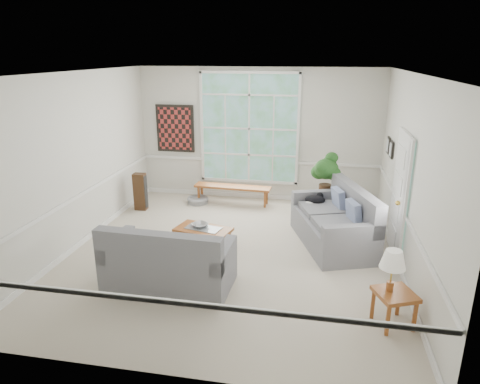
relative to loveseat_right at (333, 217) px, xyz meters
name	(u,v)px	position (x,y,z in m)	size (l,w,h in m)	color
floor	(232,253)	(-1.68, -0.69, -0.53)	(5.50, 6.00, 0.01)	#B9AD99
ceiling	(231,73)	(-1.68, -0.69, 2.48)	(5.50, 6.00, 0.02)	white
wall_back	(258,135)	(-1.68, 2.31, 0.98)	(5.50, 0.02, 3.00)	silver
wall_front	(169,249)	(-1.68, -3.69, 0.98)	(5.50, 0.02, 3.00)	silver
wall_left	(76,161)	(-4.43, -0.69, 0.98)	(0.02, 6.00, 3.00)	silver
wall_right	(411,178)	(1.07, -0.69, 0.98)	(0.02, 6.00, 3.00)	silver
window_back	(249,129)	(-1.88, 2.27, 1.13)	(2.30, 0.08, 2.40)	white
entry_door	(398,194)	(1.03, -0.09, 0.53)	(0.08, 0.90, 2.10)	white
door_sidelight	(405,200)	(1.03, -0.72, 0.63)	(0.08, 0.26, 1.90)	white
wall_art	(175,129)	(-3.63, 2.26, 1.08)	(0.90, 0.06, 1.10)	#571D1B
wall_frame_near	(391,150)	(1.03, 1.06, 1.03)	(0.04, 0.26, 0.32)	black
wall_frame_far	(388,145)	(1.03, 1.46, 1.03)	(0.04, 0.26, 0.32)	black
loveseat_right	(333,217)	(0.00, 0.00, 0.00)	(1.00, 1.93, 1.05)	slate
loveseat_front	(169,254)	(-2.38, -1.88, -0.03)	(1.82, 0.94, 0.99)	slate
coffee_table	(203,238)	(-2.23, -0.54, -0.34)	(0.96, 0.52, 0.36)	brown
pewter_bowl	(200,225)	(-2.30, -0.49, -0.12)	(0.33, 0.33, 0.08)	gray
window_bench	(233,195)	(-2.19, 1.83, -0.32)	(1.74, 0.34, 0.41)	brown
end_table	(324,206)	(-0.14, 1.25, -0.26)	(0.53, 0.53, 0.53)	brown
houseplant	(326,174)	(-0.14, 1.20, 0.45)	(0.52, 0.52, 0.89)	#1F4B1A
side_table	(393,308)	(0.72, -2.31, -0.29)	(0.46, 0.46, 0.46)	brown
table_lamp	(392,271)	(0.65, -2.28, 0.22)	(0.32, 0.32, 0.55)	white
pet_bed	(198,200)	(-2.97, 1.70, -0.45)	(0.48, 0.48, 0.14)	gray
floor_speaker	(140,192)	(-4.08, 1.07, -0.12)	(0.25, 0.20, 0.81)	#392312
cat	(315,199)	(-0.33, 0.61, 0.10)	(0.39, 0.27, 0.18)	black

